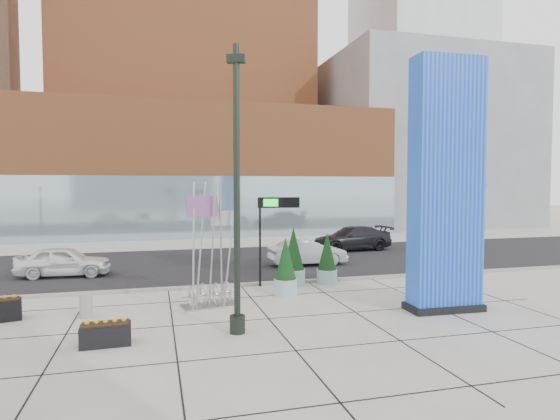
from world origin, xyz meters
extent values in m
plane|color=#9E9991|center=(0.00, 0.00, 0.00)|extent=(160.00, 160.00, 0.00)
cube|color=black|center=(0.00, 10.00, 0.01)|extent=(80.00, 12.00, 0.02)
cube|color=gray|center=(0.00, 4.00, 0.06)|extent=(80.00, 0.30, 0.12)
cube|color=#B06033|center=(1.00, 27.00, 5.50)|extent=(34.00, 10.00, 11.00)
cube|color=#8CA5B2|center=(1.00, 22.20, 2.50)|extent=(34.00, 0.60, 5.00)
cube|color=slate|center=(26.00, 32.00, 9.00)|extent=(20.00, 18.00, 18.00)
cube|color=#B2B7BC|center=(36.00, 48.00, 27.50)|extent=(16.00, 16.00, 55.00)
cube|color=#0E35D4|center=(7.04, -1.53, 4.28)|extent=(2.40, 1.02, 8.55)
cube|color=black|center=(7.04, -1.53, 0.12)|extent=(2.60, 1.22, 0.24)
cylinder|color=black|center=(-0.22, -2.16, 4.12)|extent=(0.19, 0.19, 8.25)
cylinder|color=black|center=(-0.22, -2.16, 0.26)|extent=(0.45, 0.45, 0.52)
cube|color=black|center=(-0.22, -2.16, 7.83)|extent=(0.56, 0.39, 0.23)
cube|color=#ADAFB2|center=(-0.64, 1.09, 0.03)|extent=(2.10, 1.33, 0.05)
cylinder|color=#ADAFB2|center=(-1.26, 0.91, 2.21)|extent=(0.07, 0.07, 4.43)
cylinder|color=#ADAFB2|center=(-0.91, 1.22, 2.21)|extent=(0.07, 0.07, 4.43)
cylinder|color=#ADAFB2|center=(-0.55, 1.00, 2.21)|extent=(0.07, 0.07, 4.43)
cylinder|color=#ADAFB2|center=(-0.16, 1.26, 2.21)|extent=(0.07, 0.07, 4.43)
cylinder|color=#ADAFB2|center=(0.07, 0.86, 2.21)|extent=(0.07, 0.07, 4.43)
torus|color=#ADAFB2|center=(-1.31, 1.00, 0.43)|extent=(0.22, 0.80, 0.81)
torus|color=#ADAFB2|center=(-0.86, 1.17, 0.43)|extent=(0.22, 0.80, 0.81)
torus|color=#ADAFB2|center=(-0.42, 1.00, 0.43)|extent=(0.22, 0.80, 0.81)
torus|color=#ADAFB2|center=(0.02, 1.17, 0.43)|extent=(0.22, 0.80, 0.81)
cube|color=red|center=(-0.91, 1.09, 3.54)|extent=(1.12, 0.36, 0.71)
cube|color=#ADAFB2|center=(-0.11, 1.17, 3.10)|extent=(0.89, 0.13, 0.53)
cylinder|color=gray|center=(-4.68, 0.66, 0.39)|extent=(0.41, 0.41, 0.79)
cylinder|color=black|center=(1.79, 3.80, 1.86)|extent=(0.09, 0.09, 3.72)
cube|color=black|center=(2.59, 3.80, 3.55)|extent=(1.78, 0.34, 0.44)
cube|color=#19D833|center=(2.23, 3.70, 3.55)|extent=(0.62, 0.08, 0.31)
cylinder|color=#8BBCB3|center=(4.73, 3.60, 0.31)|extent=(0.89, 0.89, 0.62)
cylinder|color=black|center=(4.73, 3.60, 0.62)|extent=(0.82, 0.82, 0.05)
cone|color=black|center=(4.73, 3.60, 1.42)|extent=(0.80, 0.80, 1.60)
cylinder|color=#8BBCB3|center=(3.20, 3.60, 0.35)|extent=(1.00, 1.00, 0.70)
cylinder|color=black|center=(3.20, 3.60, 0.70)|extent=(0.92, 0.92, 0.06)
cone|color=black|center=(3.20, 3.60, 1.60)|extent=(0.90, 0.90, 1.80)
cylinder|color=#8BBCB3|center=(2.41, 2.03, 0.32)|extent=(0.90, 0.90, 0.63)
cylinder|color=black|center=(2.41, 2.03, 0.63)|extent=(0.83, 0.83, 0.05)
cone|color=black|center=(2.41, 2.03, 1.45)|extent=(0.81, 0.81, 1.63)
cube|color=black|center=(-3.80, -2.26, 0.28)|extent=(1.32, 0.71, 0.56)
cube|color=black|center=(-3.80, -2.26, 0.57)|extent=(1.23, 0.61, 0.06)
imported|color=white|center=(-6.63, 8.20, 0.71)|extent=(4.23, 1.91, 1.41)
imported|color=#B5B8BD|center=(5.34, 8.15, 0.68)|extent=(4.19, 1.60, 1.36)
imported|color=black|center=(9.94, 12.84, 0.78)|extent=(5.54, 2.68, 1.55)
camera|label=1|loc=(-2.47, -15.37, 4.29)|focal=30.00mm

